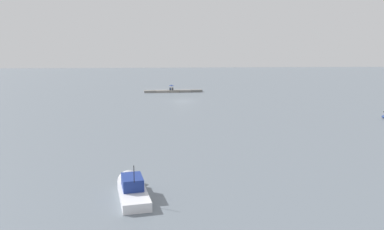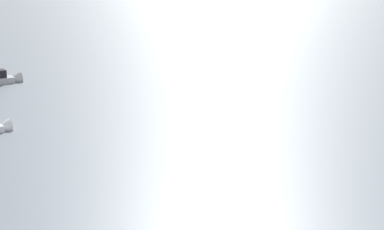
{
  "view_description": "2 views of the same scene",
  "coord_description": "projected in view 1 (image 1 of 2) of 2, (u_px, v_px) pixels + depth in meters",
  "views": [
    {
      "loc": [
        9.46,
        70.15,
        8.14
      ],
      "look_at": [
        4.62,
        39.57,
        3.38
      ],
      "focal_mm": 34.74,
      "sensor_mm": 36.0,
      "label": 1
    },
    {
      "loc": [
        -39.57,
        57.28,
        13.45
      ],
      "look_at": [
        2.02,
        33.0,
        1.23
      ],
      "focal_mm": 54.67,
      "sensor_mm": 36.0,
      "label": 2
    }
  ],
  "objects": [
    {
      "name": "person_seated_grey_left",
      "position": [
        173.0,
        89.0,
        89.0
      ],
      "size": [
        0.45,
        0.64,
        0.73
      ],
      "rotation": [
        0.0,
        0.0,
        -0.13
      ],
      "color": "#1E2333",
      "rests_on": "seawall_pier"
    },
    {
      "name": "seawall_pier",
      "position": [
        173.0,
        91.0,
        89.19
      ],
      "size": [
        13.99,
        1.91,
        0.56
      ],
      "color": "slate",
      "rests_on": "ground_plane"
    },
    {
      "name": "ground_plane",
      "position": [
        184.0,
        101.0,
        71.18
      ],
      "size": [
        500.0,
        500.0,
        0.0
      ],
      "primitive_type": "plane",
      "color": "slate"
    },
    {
      "name": "motorboat_white_mid",
      "position": [
        132.0,
        190.0,
        22.33
      ],
      "size": [
        2.03,
        5.1,
        2.79
      ],
      "rotation": [
        0.0,
        0.0,
        3.25
      ],
      "color": "silver",
      "rests_on": "ground_plane"
    },
    {
      "name": "person_seated_blue_right",
      "position": [
        170.0,
        89.0,
        88.84
      ],
      "size": [
        0.45,
        0.64,
        0.73
      ],
      "rotation": [
        0.0,
        0.0,
        -0.13
      ],
      "color": "#1E2333",
      "rests_on": "seawall_pier"
    },
    {
      "name": "umbrella_open_navy",
      "position": [
        171.0,
        85.0,
        88.94
      ],
      "size": [
        1.36,
        1.36,
        1.29
      ],
      "color": "black",
      "rests_on": "seawall_pier"
    }
  ]
}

